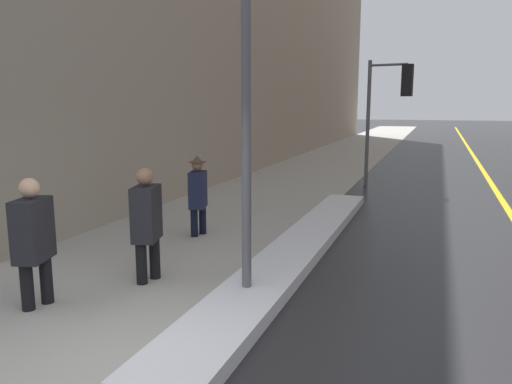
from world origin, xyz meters
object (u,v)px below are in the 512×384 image
lamp_post (246,82)px  pedestrian_with_shoulder_bag (147,220)px  pedestrian_in_glasses (33,237)px  traffic_light_near (392,96)px  pedestrian_in_fedora (198,192)px

lamp_post → pedestrian_with_shoulder_bag: bearing=173.9°
pedestrian_in_glasses → traffic_light_near: bearing=147.9°
pedestrian_in_glasses → pedestrian_in_fedora: 3.74m
pedestrian_in_glasses → pedestrian_in_fedora: size_ratio=1.05×
pedestrian_in_glasses → lamp_post: bearing=99.6°
pedestrian_in_glasses → pedestrian_with_shoulder_bag: (0.79, 1.26, 0.00)m
traffic_light_near → pedestrian_with_shoulder_bag: size_ratio=2.31×
pedestrian_in_glasses → pedestrian_in_fedora: (0.33, 3.73, -0.05)m
traffic_light_near → pedestrian_in_glasses: size_ratio=2.32×
lamp_post → traffic_light_near: size_ratio=1.21×
traffic_light_near → pedestrian_with_shoulder_bag: bearing=-94.3°
traffic_light_near → pedestrian_in_fedora: size_ratio=2.43×
lamp_post → pedestrian_in_glasses: lamp_post is taller
lamp_post → pedestrian_with_shoulder_bag: size_ratio=2.79×
pedestrian_in_glasses → pedestrian_with_shoulder_bag: pedestrian_with_shoulder_bag is taller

